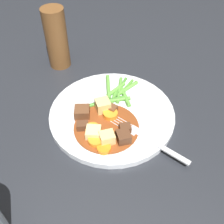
{
  "coord_description": "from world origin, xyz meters",
  "views": [
    {
      "loc": [
        0.39,
        0.1,
        0.42
      ],
      "look_at": [
        0.0,
        0.0,
        0.01
      ],
      "focal_mm": 43.34,
      "sensor_mm": 36.0,
      "label": 1
    }
  ],
  "objects": [
    {
      "name": "green_bean_6",
      "position": [
        -0.07,
        -0.03,
        0.02
      ],
      "size": [
        0.08,
        0.03,
        0.01
      ],
      "primitive_type": "cylinder",
      "rotation": [
        0.0,
        1.57,
        3.44
      ],
      "color": "#66AD42",
      "rests_on": "dinner_plate"
    },
    {
      "name": "meat_chunk_2",
      "position": [
        -0.0,
        -0.0,
        0.02
      ],
      "size": [
        0.02,
        0.02,
        0.02
      ],
      "primitive_type": "cube",
      "rotation": [
        0.0,
        0.0,
        1.25
      ],
      "color": "brown",
      "rests_on": "dinner_plate"
    },
    {
      "name": "meat_chunk_0",
      "position": [
        0.05,
        0.04,
        0.02
      ],
      "size": [
        0.03,
        0.03,
        0.02
      ],
      "primitive_type": "cube",
      "rotation": [
        0.0,
        0.0,
        1.98
      ],
      "color": "#56331E",
      "rests_on": "dinner_plate"
    },
    {
      "name": "stew_sauce",
      "position": [
        0.05,
        -0.0,
        0.01
      ],
      "size": [
        0.13,
        0.13,
        0.0
      ],
      "primitive_type": "cylinder",
      "color": "brown",
      "rests_on": "dinner_plate"
    },
    {
      "name": "ground_plane",
      "position": [
        0.0,
        0.0,
        0.0
      ],
      "size": [
        3.0,
        3.0,
        0.0
      ],
      "primitive_type": "plane",
      "color": "#26282D"
    },
    {
      "name": "green_bean_7",
      "position": [
        -0.05,
        0.02,
        0.02
      ],
      "size": [
        0.06,
        0.04,
        0.01
      ],
      "primitive_type": "cylinder",
      "rotation": [
        0.0,
        1.57,
        3.64
      ],
      "color": "#66AD42",
      "rests_on": "dinner_plate"
    },
    {
      "name": "potato_chunk_2",
      "position": [
        0.07,
        -0.02,
        0.02
      ],
      "size": [
        0.03,
        0.03,
        0.02
      ],
      "primitive_type": "cube",
      "rotation": [
        0.0,
        0.0,
        0.17
      ],
      "color": "#EAD68C",
      "rests_on": "dinner_plate"
    },
    {
      "name": "green_bean_9",
      "position": [
        -0.03,
        -0.02,
        0.02
      ],
      "size": [
        0.05,
        0.07,
        0.01
      ],
      "primitive_type": "cylinder",
      "rotation": [
        0.0,
        1.57,
        2.16
      ],
      "color": "#4C8E33",
      "rests_on": "dinner_plate"
    },
    {
      "name": "carrot_slice_3",
      "position": [
        0.1,
        0.01,
        0.02
      ],
      "size": [
        0.04,
        0.04,
        0.01
      ],
      "primitive_type": "cylinder",
      "rotation": [
        0.0,
        0.0,
        5.18
      ],
      "color": "orange",
      "rests_on": "dinner_plate"
    },
    {
      "name": "fork",
      "position": [
        0.05,
        0.08,
        0.01
      ],
      "size": [
        0.09,
        0.17,
        0.0
      ],
      "color": "silver",
      "rests_on": "dinner_plate"
    },
    {
      "name": "pepper_mill",
      "position": [
        -0.15,
        -0.18,
        0.08
      ],
      "size": [
        0.05,
        0.05,
        0.15
      ],
      "primitive_type": "cylinder",
      "color": "brown",
      "rests_on": "ground_plane"
    },
    {
      "name": "meat_chunk_1",
      "position": [
        0.03,
        -0.06,
        0.02
      ],
      "size": [
        0.04,
        0.04,
        0.02
      ],
      "primitive_type": "cube",
      "rotation": [
        0.0,
        0.0,
        1.84
      ],
      "color": "brown",
      "rests_on": "dinner_plate"
    },
    {
      "name": "green_bean_5",
      "position": [
        -0.07,
        -0.0,
        0.02
      ],
      "size": [
        0.09,
        0.02,
        0.01
      ],
      "primitive_type": "cylinder",
      "rotation": [
        0.0,
        1.57,
        3.27
      ],
      "color": "#66AD42",
      "rests_on": "dinner_plate"
    },
    {
      "name": "green_bean_8",
      "position": [
        -0.02,
        -0.01,
        0.02
      ],
      "size": [
        0.08,
        0.01,
        0.01
      ],
      "primitive_type": "cylinder",
      "rotation": [
        0.0,
        1.57,
        3.14
      ],
      "color": "#599E38",
      "rests_on": "dinner_plate"
    },
    {
      "name": "carrot_slice_0",
      "position": [
        0.01,
        -0.0,
        0.02
      ],
      "size": [
        0.04,
        0.04,
        0.01
      ],
      "primitive_type": "cylinder",
      "rotation": [
        0.0,
        0.0,
        4.1
      ],
      "color": "orange",
      "rests_on": "dinner_plate"
    },
    {
      "name": "potato_chunk_0",
      "position": [
        -0.0,
        -0.02,
        0.03
      ],
      "size": [
        0.04,
        0.04,
        0.03
      ],
      "primitive_type": "cube",
      "rotation": [
        0.0,
        0.0,
        5.28
      ],
      "color": "#E5CC7A",
      "rests_on": "dinner_plate"
    },
    {
      "name": "carrot_slice_2",
      "position": [
        0.09,
        -0.01,
        0.02
      ],
      "size": [
        0.04,
        0.04,
        0.01
      ],
      "primitive_type": "cylinder",
      "rotation": [
        0.0,
        0.0,
        4.28
      ],
      "color": "orange",
      "rests_on": "dinner_plate"
    },
    {
      "name": "green_bean_3",
      "position": [
        -0.03,
        0.0,
        0.02
      ],
      "size": [
        0.04,
        0.06,
        0.01
      ],
      "primitive_type": "cylinder",
      "rotation": [
        0.0,
        1.57,
        2.02
      ],
      "color": "#599E38",
      "rests_on": "dinner_plate"
    },
    {
      "name": "meat_chunk_3",
      "position": [
        0.07,
        0.04,
        0.02
      ],
      "size": [
        0.04,
        0.03,
        0.02
      ],
      "primitive_type": "cube",
      "rotation": [
        0.0,
        0.0,
        2.08
      ],
      "color": "#56331E",
      "rests_on": "dinner_plate"
    },
    {
      "name": "carrot_slice_1",
      "position": [
        0.06,
        -0.03,
        0.02
      ],
      "size": [
        0.04,
        0.04,
        0.01
      ],
      "primitive_type": "cylinder",
      "rotation": [
        0.0,
        0.0,
        3.68
      ],
      "color": "orange",
      "rests_on": "dinner_plate"
    },
    {
      "name": "green_bean_2",
      "position": [
        -0.08,
        -0.0,
        0.02
      ],
      "size": [
        0.08,
        0.02,
        0.01
      ],
      "primitive_type": "cylinder",
      "rotation": [
        0.0,
        1.57,
        2.99
      ],
      "color": "#4C8E33",
      "rests_on": "dinner_plate"
    },
    {
      "name": "potato_chunk_1",
      "position": [
        0.08,
        0.01,
        0.03
      ],
      "size": [
        0.03,
        0.04,
        0.02
      ],
      "primitive_type": "cube",
      "rotation": [
        0.0,
        0.0,
        5.24
      ],
      "color": "#E5CC7A",
      "rests_on": "dinner_plate"
    },
    {
      "name": "green_bean_1",
      "position": [
        -0.09,
        0.01,
        0.02
      ],
      "size": [
        0.05,
        0.02,
        0.01
      ],
      "primitive_type": "cylinder",
      "rotation": [
        0.0,
        1.57,
        2.84
      ],
      "color": "#599E38",
      "rests_on": "dinner_plate"
    },
    {
      "name": "green_bean_0",
      "position": [
        -0.07,
        -0.01,
        0.02
      ],
      "size": [
        0.05,
        0.03,
        0.01
      ],
      "primitive_type": "cylinder",
      "rotation": [
        0.0,
        1.57,
        2.65
      ],
      "color": "#66AD42",
      "rests_on": "dinner_plate"
    },
    {
      "name": "dinner_plate",
      "position": [
        0.0,
        0.0,
        0.01
      ],
      "size": [
        0.27,
        0.27,
        0.01
      ],
      "primitive_type": "cylinder",
      "color": "white",
      "rests_on": "ground_plane"
    },
    {
      "name": "green_bean_4",
      "position": [
        -0.08,
        0.02,
        0.02
      ],
      "size": [
        0.05,
        0.04,
        0.01
      ],
      "primitive_type": "cylinder",
      "rotation": [
        0.0,
        1.57,
        2.58
      ],
      "color": "#66AD42",
      "rests_on": "dinner_plate"
    },
    {
      "name": "meat_chunk_4",
      "position": [
        0.06,
        -0.04,
        0.02
      ],
      "size": [
        0.02,
        0.03,
        0.02
      ],
      "primitive_type": "cube",
      "rotation": [
        0.0,
        0.0,
        5.05
      ],
      "color": "#56331E",
      "rests_on": "dinner_plate"
    }
  ]
}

